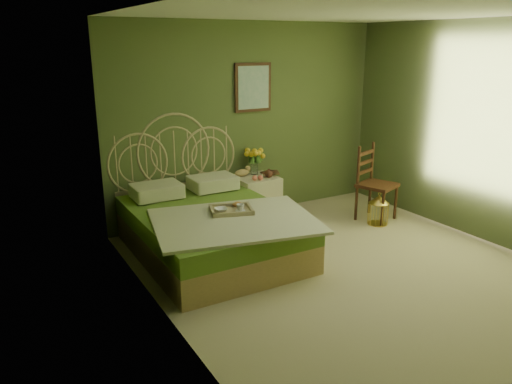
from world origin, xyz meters
TOP-DOWN VIEW (x-y plane):
  - floor at (0.00, 0.00)m, footprint 4.50×4.50m
  - ceiling at (0.00, 0.00)m, footprint 4.50×4.50m
  - wall_back at (0.00, 2.25)m, footprint 4.00×0.00m
  - wall_left at (-2.00, 0.00)m, footprint 0.00×4.50m
  - wall_right at (2.00, 0.00)m, footprint 0.00×4.50m
  - wall_art at (0.06, 2.22)m, footprint 0.54×0.04m
  - bed at (-1.08, 1.24)m, footprint 1.89×2.38m
  - nightstand at (-0.04, 1.99)m, footprint 0.54×0.54m
  - chair at (1.35, 1.22)m, footprint 0.58×0.58m
  - birdcage at (1.25, 0.97)m, footprint 0.26×0.26m
  - book_lower at (0.14, 2.00)m, footprint 0.24×0.26m
  - book_upper at (0.14, 2.00)m, footprint 0.25×0.28m
  - cereal_bowl at (-1.04, 1.00)m, footprint 0.15×0.15m
  - coffee_cup at (-0.86, 0.89)m, footprint 0.10×0.10m

SIDE VIEW (x-z plane):
  - floor at x=0.00m, z-range 0.00..0.00m
  - birdcage at x=1.25m, z-range 0.00..0.39m
  - bed at x=-1.08m, z-range -0.42..1.06m
  - nightstand at x=-0.04m, z-range -0.15..0.87m
  - chair at x=1.35m, z-range 0.06..1.08m
  - cereal_bowl at x=-1.04m, z-range 0.57..0.60m
  - book_lower at x=0.14m, z-range 0.59..0.61m
  - coffee_cup at x=-0.86m, z-range 0.57..0.65m
  - book_upper at x=0.14m, z-range 0.61..0.63m
  - wall_back at x=0.00m, z-range -0.70..3.30m
  - wall_left at x=-2.00m, z-range -0.95..3.55m
  - wall_right at x=2.00m, z-range -0.95..3.55m
  - wall_art at x=0.06m, z-range 1.43..2.07m
  - ceiling at x=0.00m, z-range 2.60..2.60m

